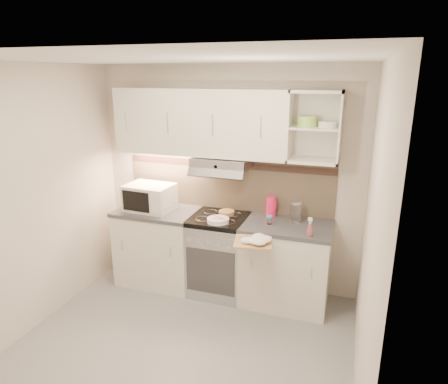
% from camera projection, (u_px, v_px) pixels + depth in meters
% --- Properties ---
extents(ground, '(3.00, 3.00, 0.00)m').
position_uv_depth(ground, '(180.00, 350.00, 3.60)').
color(ground, gray).
rests_on(ground, ground).
extents(room_shell, '(3.04, 2.84, 2.52)m').
position_uv_depth(room_shell, '(191.00, 166.00, 3.47)').
color(room_shell, beige).
rests_on(room_shell, ground).
extents(base_cabinet_left, '(0.90, 0.60, 0.86)m').
position_uv_depth(base_cabinet_left, '(159.00, 247.00, 4.70)').
color(base_cabinet_left, silver).
rests_on(base_cabinet_left, ground).
extents(worktop_left, '(0.92, 0.62, 0.04)m').
position_uv_depth(worktop_left, '(157.00, 211.00, 4.57)').
color(worktop_left, '#47474C').
rests_on(worktop_left, base_cabinet_left).
extents(base_cabinet_right, '(0.90, 0.60, 0.86)m').
position_uv_depth(base_cabinet_right, '(286.00, 266.00, 4.25)').
color(base_cabinet_right, silver).
rests_on(base_cabinet_right, ground).
extents(worktop_right, '(0.92, 0.62, 0.04)m').
position_uv_depth(worktop_right, '(287.00, 226.00, 4.12)').
color(worktop_right, '#47474C').
rests_on(worktop_right, base_cabinet_right).
extents(electric_range, '(0.60, 0.60, 0.90)m').
position_uv_depth(electric_range, '(219.00, 254.00, 4.47)').
color(electric_range, '#B7B7BC').
rests_on(electric_range, ground).
extents(microwave, '(0.55, 0.42, 0.29)m').
position_uv_depth(microwave, '(150.00, 197.00, 4.53)').
color(microwave, silver).
rests_on(microwave, worktop_left).
extents(watering_can, '(0.22, 0.11, 0.19)m').
position_uv_depth(watering_can, '(157.00, 209.00, 4.38)').
color(watering_can, silver).
rests_on(watering_can, worktop_left).
extents(plate_stack, '(0.23, 0.23, 0.05)m').
position_uv_depth(plate_stack, '(218.00, 220.00, 4.18)').
color(plate_stack, white).
rests_on(plate_stack, electric_range).
extents(bread_loaf, '(0.17, 0.17, 0.04)m').
position_uv_depth(bread_loaf, '(227.00, 213.00, 4.40)').
color(bread_loaf, '#A3823D').
rests_on(bread_loaf, electric_range).
extents(pink_pitcher, '(0.12, 0.11, 0.22)m').
position_uv_depth(pink_pitcher, '(271.00, 206.00, 4.33)').
color(pink_pitcher, '#F01D51').
rests_on(pink_pitcher, worktop_right).
extents(glass_jar, '(0.12, 0.12, 0.23)m').
position_uv_depth(glass_jar, '(296.00, 212.00, 4.15)').
color(glass_jar, silver).
rests_on(glass_jar, worktop_right).
extents(spice_jar, '(0.06, 0.06, 0.09)m').
position_uv_depth(spice_jar, '(269.00, 220.00, 4.13)').
color(spice_jar, silver).
rests_on(spice_jar, worktop_right).
extents(spray_bottle, '(0.08, 0.08, 0.20)m').
position_uv_depth(spray_bottle, '(310.00, 228.00, 3.82)').
color(spray_bottle, pink).
rests_on(spray_bottle, worktop_right).
extents(cutting_board, '(0.40, 0.38, 0.02)m').
position_uv_depth(cutting_board, '(253.00, 242.00, 3.77)').
color(cutting_board, tan).
rests_on(cutting_board, base_cabinet_right).
extents(dish_towel, '(0.32, 0.28, 0.07)m').
position_uv_depth(dish_towel, '(256.00, 239.00, 3.73)').
color(dish_towel, white).
rests_on(dish_towel, cutting_board).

